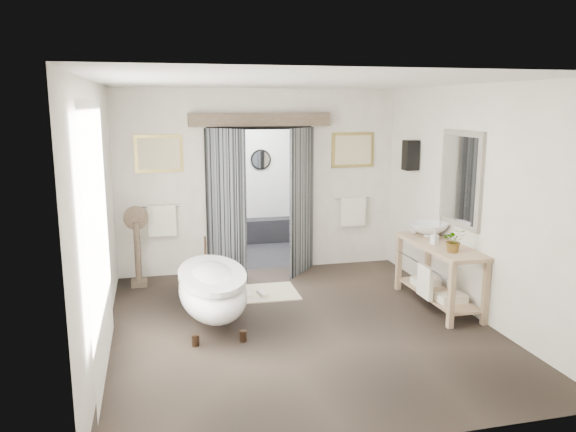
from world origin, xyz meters
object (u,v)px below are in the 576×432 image
at_px(vanity, 438,270).
at_px(rug, 255,293).
at_px(basin, 428,230).
at_px(clawfoot_tub, 212,289).

xyz_separation_m(vanity, rug, (-2.27, 1.05, -0.50)).
bearing_deg(basin, clawfoot_tub, -174.65).
relative_size(vanity, basin, 2.94).
bearing_deg(vanity, rug, 155.07).
height_order(rug, basin, basin).
xyz_separation_m(clawfoot_tub, rug, (0.69, 0.94, -0.43)).
height_order(clawfoot_tub, rug, clawfoot_tub).
relative_size(clawfoot_tub, rug, 1.52).
height_order(clawfoot_tub, basin, basin).
xyz_separation_m(clawfoot_tub, basin, (3.03, 0.32, 0.51)).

